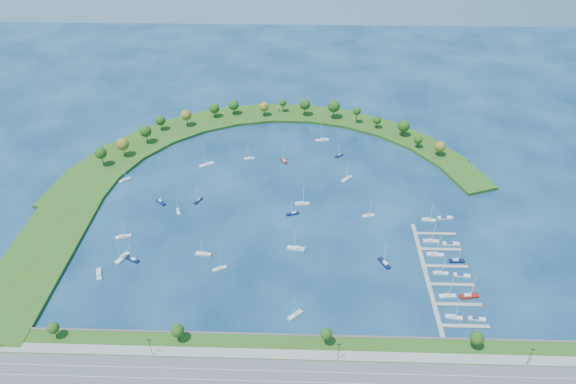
{
  "coord_description": "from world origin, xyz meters",
  "views": [
    {
      "loc": [
        12.84,
        -252.73,
        186.98
      ],
      "look_at": [
        5.0,
        5.0,
        4.0
      ],
      "focal_mm": 31.96,
      "sensor_mm": 36.0,
      "label": 1
    }
  ],
  "objects_px": {
    "moored_boat_14": "(302,203)",
    "docked_boat_2": "(447,296)",
    "moored_boat_21": "(178,211)",
    "docked_boat_11": "(445,218)",
    "moored_boat_12": "(125,180)",
    "moored_boat_13": "(198,200)",
    "docked_boat_8": "(431,241)",
    "docked_boat_9": "(451,244)",
    "docked_boat_7": "(457,260)",
    "moored_boat_7": "(122,257)",
    "docked_boat_10": "(429,219)",
    "moored_boat_9": "(296,248)",
    "moored_boat_18": "(249,158)",
    "docked_boat_4": "(441,273)",
    "docked_boat_6": "(435,254)",
    "dock_system": "(440,275)",
    "moored_boat_11": "(203,254)",
    "moored_boat_4": "(161,202)",
    "moored_boat_6": "(322,140)",
    "moored_boat_20": "(347,178)",
    "moored_boat_8": "(219,268)",
    "docked_boat_3": "(469,296)",
    "moored_boat_0": "(284,160)",
    "moored_boat_3": "(123,236)",
    "moored_boat_15": "(339,155)",
    "docked_boat_1": "(477,319)",
    "moored_boat_2": "(368,215)",
    "moored_boat_19": "(295,314)",
    "moored_boat_16": "(99,274)",
    "docked_boat_5": "(462,275)",
    "moored_boat_1": "(384,263)",
    "moored_boat_5": "(207,164)",
    "harbor_tower": "(278,109)",
    "docked_boat_0": "(454,317)"
  },
  "relations": [
    {
      "from": "moored_boat_11",
      "to": "docked_boat_9",
      "type": "xyz_separation_m",
      "value": [
        134.78,
        12.32,
        -0.21
      ]
    },
    {
      "from": "moored_boat_11",
      "to": "moored_boat_21",
      "type": "relative_size",
      "value": 1.27
    },
    {
      "from": "moored_boat_3",
      "to": "moored_boat_16",
      "type": "height_order",
      "value": "moored_boat_16"
    },
    {
      "from": "docked_boat_6",
      "to": "docked_boat_8",
      "type": "relative_size",
      "value": 1.06
    },
    {
      "from": "harbor_tower",
      "to": "moored_boat_18",
      "type": "relative_size",
      "value": 0.38
    },
    {
      "from": "moored_boat_9",
      "to": "docked_boat_9",
      "type": "height_order",
      "value": "moored_boat_9"
    },
    {
      "from": "moored_boat_9",
      "to": "docked_boat_11",
      "type": "height_order",
      "value": "moored_boat_9"
    },
    {
      "from": "docked_boat_1",
      "to": "docked_boat_9",
      "type": "bearing_deg",
      "value": 96.41
    },
    {
      "from": "moored_boat_8",
      "to": "docked_boat_3",
      "type": "xyz_separation_m",
      "value": [
        124.66,
        -15.48,
        0.08
      ]
    },
    {
      "from": "docked_boat_6",
      "to": "moored_boat_15",
      "type": "bearing_deg",
      "value": 117.7
    },
    {
      "from": "moored_boat_1",
      "to": "moored_boat_20",
      "type": "height_order",
      "value": "moored_boat_20"
    },
    {
      "from": "moored_boat_20",
      "to": "moored_boat_21",
      "type": "height_order",
      "value": "moored_boat_20"
    },
    {
      "from": "moored_boat_1",
      "to": "docked_boat_6",
      "type": "bearing_deg",
      "value": -101.1
    },
    {
      "from": "moored_boat_14",
      "to": "moored_boat_21",
      "type": "distance_m",
      "value": 74.61
    },
    {
      "from": "docked_boat_8",
      "to": "moored_boat_18",
      "type": "bearing_deg",
      "value": 141.6
    },
    {
      "from": "moored_boat_12",
      "to": "moored_boat_15",
      "type": "relative_size",
      "value": 1.21
    },
    {
      "from": "dock_system",
      "to": "moored_boat_4",
      "type": "relative_size",
      "value": 7.06
    },
    {
      "from": "dock_system",
      "to": "moored_boat_19",
      "type": "xyz_separation_m",
      "value": [
        -74.02,
        -28.95,
        0.54
      ]
    },
    {
      "from": "moored_boat_21",
      "to": "docked_boat_11",
      "type": "xyz_separation_m",
      "value": [
        158.01,
        -1.44,
        -0.18
      ]
    },
    {
      "from": "moored_boat_2",
      "to": "docked_boat_3",
      "type": "bearing_deg",
      "value": -71.31
    },
    {
      "from": "docked_boat_8",
      "to": "docked_boat_9",
      "type": "distance_m",
      "value": 10.64
    },
    {
      "from": "moored_boat_7",
      "to": "moored_boat_12",
      "type": "height_order",
      "value": "moored_boat_7"
    },
    {
      "from": "dock_system",
      "to": "moored_boat_19",
      "type": "bearing_deg",
      "value": -158.64
    },
    {
      "from": "moored_boat_2",
      "to": "moored_boat_21",
      "type": "distance_m",
      "value": 113.17
    },
    {
      "from": "moored_boat_6",
      "to": "moored_boat_20",
      "type": "distance_m",
      "value": 52.72
    },
    {
      "from": "moored_boat_12",
      "to": "docked_boat_2",
      "type": "height_order",
      "value": "docked_boat_2"
    },
    {
      "from": "dock_system",
      "to": "moored_boat_11",
      "type": "height_order",
      "value": "moored_boat_11"
    },
    {
      "from": "moored_boat_11",
      "to": "docked_boat_0",
      "type": "relative_size",
      "value": 1.05
    },
    {
      "from": "docked_boat_5",
      "to": "moored_boat_1",
      "type": "bearing_deg",
      "value": 174.26
    },
    {
      "from": "moored_boat_8",
      "to": "docked_boat_11",
      "type": "distance_m",
      "value": 134.82
    },
    {
      "from": "dock_system",
      "to": "moored_boat_20",
      "type": "relative_size",
      "value": 6.35
    },
    {
      "from": "moored_boat_4",
      "to": "docked_boat_4",
      "type": "relative_size",
      "value": 1.04
    },
    {
      "from": "moored_boat_14",
      "to": "moored_boat_15",
      "type": "relative_size",
      "value": 1.33
    },
    {
      "from": "moored_boat_3",
      "to": "moored_boat_12",
      "type": "bearing_deg",
      "value": 84.87
    },
    {
      "from": "moored_boat_12",
      "to": "moored_boat_13",
      "type": "relative_size",
      "value": 1.17
    },
    {
      "from": "moored_boat_3",
      "to": "docked_boat_9",
      "type": "distance_m",
      "value": 182.12
    },
    {
      "from": "moored_boat_18",
      "to": "docked_boat_4",
      "type": "distance_m",
      "value": 154.13
    },
    {
      "from": "docked_boat_4",
      "to": "docked_boat_1",
      "type": "bearing_deg",
      "value": -69.83
    },
    {
      "from": "moored_boat_7",
      "to": "moored_boat_14",
      "type": "xyz_separation_m",
      "value": [
        95.31,
        51.33,
        -0.02
      ]
    },
    {
      "from": "moored_boat_21",
      "to": "docked_boat_7",
      "type": "relative_size",
      "value": 0.8
    },
    {
      "from": "moored_boat_12",
      "to": "moored_boat_3",
      "type": "bearing_deg",
      "value": -119.11
    },
    {
      "from": "moored_boat_0",
      "to": "moored_boat_20",
      "type": "bearing_deg",
      "value": -149.59
    },
    {
      "from": "docked_boat_10",
      "to": "moored_boat_9",
      "type": "bearing_deg",
      "value": -154.5
    },
    {
      "from": "moored_boat_14",
      "to": "docked_boat_2",
      "type": "height_order",
      "value": "moored_boat_14"
    },
    {
      "from": "moored_boat_20",
      "to": "moored_boat_21",
      "type": "distance_m",
      "value": 109.69
    },
    {
      "from": "moored_boat_13",
      "to": "docked_boat_2",
      "type": "xyz_separation_m",
      "value": [
        135.6,
        -74.84,
        0.05
      ]
    },
    {
      "from": "docked_boat_4",
      "to": "docked_boat_7",
      "type": "distance_m",
      "value": 14.15
    },
    {
      "from": "docked_boat_7",
      "to": "moored_boat_14",
      "type": "bearing_deg",
      "value": 148.7
    },
    {
      "from": "docked_boat_1",
      "to": "docked_boat_9",
      "type": "xyz_separation_m",
      "value": [
        -0.02,
        52.93,
        0.11
      ]
    },
    {
      "from": "moored_boat_5",
      "to": "docked_boat_9",
      "type": "xyz_separation_m",
      "value": [
        147.28,
        -76.97,
        -0.3
      ]
    }
  ]
}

